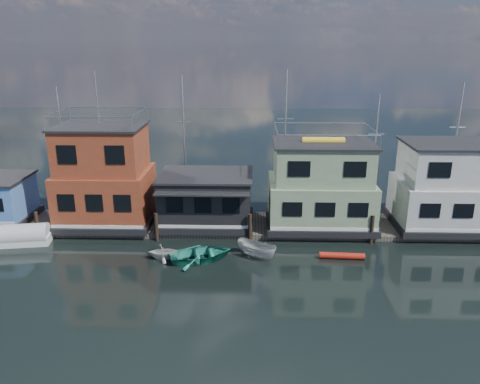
{
  "coord_description": "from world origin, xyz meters",
  "views": [
    {
      "loc": [
        3.15,
        -22.95,
        14.5
      ],
      "look_at": [
        2.18,
        12.0,
        3.0
      ],
      "focal_mm": 35.0,
      "sensor_mm": 36.0,
      "label": 1
    }
  ],
  "objects_px": {
    "houseboat_green": "(321,186)",
    "houseboat_red": "(104,178)",
    "dinghy_teal": "(201,254)",
    "houseboat_white": "(450,187)",
    "tarp_runabout": "(21,236)",
    "red_kayak": "(342,256)",
    "motorboat": "(257,250)",
    "dinghy_white": "(163,251)",
    "houseboat_dark": "(206,199)"
  },
  "relations": [
    {
      "from": "houseboat_red",
      "to": "tarp_runabout",
      "type": "distance_m",
      "value": 7.39
    },
    {
      "from": "houseboat_red",
      "to": "red_kayak",
      "type": "relative_size",
      "value": 3.82
    },
    {
      "from": "tarp_runabout",
      "to": "dinghy_teal",
      "type": "distance_m",
      "value": 13.76
    },
    {
      "from": "tarp_runabout",
      "to": "dinghy_white",
      "type": "height_order",
      "value": "tarp_runabout"
    },
    {
      "from": "houseboat_red",
      "to": "dinghy_white",
      "type": "height_order",
      "value": "houseboat_red"
    },
    {
      "from": "houseboat_green",
      "to": "dinghy_white",
      "type": "relative_size",
      "value": 3.97
    },
    {
      "from": "motorboat",
      "to": "dinghy_white",
      "type": "relative_size",
      "value": 1.49
    },
    {
      "from": "red_kayak",
      "to": "dinghy_teal",
      "type": "bearing_deg",
      "value": -174.03
    },
    {
      "from": "houseboat_green",
      "to": "red_kayak",
      "type": "distance_m",
      "value": 6.47
    },
    {
      "from": "houseboat_green",
      "to": "dinghy_teal",
      "type": "height_order",
      "value": "houseboat_green"
    },
    {
      "from": "houseboat_dark",
      "to": "motorboat",
      "type": "distance_m",
      "value": 7.0
    },
    {
      "from": "motorboat",
      "to": "houseboat_red",
      "type": "bearing_deg",
      "value": 100.39
    },
    {
      "from": "houseboat_green",
      "to": "houseboat_white",
      "type": "relative_size",
      "value": 1.0
    },
    {
      "from": "houseboat_white",
      "to": "motorboat",
      "type": "distance_m",
      "value": 16.24
    },
    {
      "from": "tarp_runabout",
      "to": "dinghy_teal",
      "type": "relative_size",
      "value": 0.98
    },
    {
      "from": "houseboat_white",
      "to": "houseboat_green",
      "type": "bearing_deg",
      "value": 180.0
    },
    {
      "from": "houseboat_red",
      "to": "houseboat_green",
      "type": "height_order",
      "value": "houseboat_red"
    },
    {
      "from": "houseboat_dark",
      "to": "dinghy_white",
      "type": "bearing_deg",
      "value": -113.25
    },
    {
      "from": "red_kayak",
      "to": "houseboat_red",
      "type": "bearing_deg",
      "value": 166.17
    },
    {
      "from": "red_kayak",
      "to": "motorboat",
      "type": "relative_size",
      "value": 0.98
    },
    {
      "from": "houseboat_red",
      "to": "houseboat_dark",
      "type": "bearing_deg",
      "value": -0.14
    },
    {
      "from": "houseboat_dark",
      "to": "red_kayak",
      "type": "bearing_deg",
      "value": -28.96
    },
    {
      "from": "houseboat_white",
      "to": "tarp_runabout",
      "type": "height_order",
      "value": "houseboat_white"
    },
    {
      "from": "houseboat_white",
      "to": "motorboat",
      "type": "xyz_separation_m",
      "value": [
        -15.0,
        -5.47,
        -2.93
      ]
    },
    {
      "from": "houseboat_white",
      "to": "tarp_runabout",
      "type": "xyz_separation_m",
      "value": [
        -32.4,
        -3.65,
        -2.92
      ]
    },
    {
      "from": "houseboat_white",
      "to": "dinghy_white",
      "type": "bearing_deg",
      "value": -164.86
    },
    {
      "from": "houseboat_red",
      "to": "houseboat_white",
      "type": "height_order",
      "value": "houseboat_red"
    },
    {
      "from": "houseboat_red",
      "to": "dinghy_white",
      "type": "relative_size",
      "value": 5.61
    },
    {
      "from": "houseboat_dark",
      "to": "houseboat_white",
      "type": "height_order",
      "value": "houseboat_white"
    },
    {
      "from": "houseboat_red",
      "to": "dinghy_teal",
      "type": "height_order",
      "value": "houseboat_red"
    },
    {
      "from": "tarp_runabout",
      "to": "red_kayak",
      "type": "height_order",
      "value": "tarp_runabout"
    },
    {
      "from": "red_kayak",
      "to": "motorboat",
      "type": "distance_m",
      "value": 5.9
    },
    {
      "from": "red_kayak",
      "to": "dinghy_teal",
      "type": "distance_m",
      "value": 9.73
    },
    {
      "from": "houseboat_white",
      "to": "dinghy_white",
      "type": "distance_m",
      "value": 22.46
    },
    {
      "from": "houseboat_red",
      "to": "dinghy_teal",
      "type": "xyz_separation_m",
      "value": [
        8.16,
        -5.95,
        -3.65
      ]
    },
    {
      "from": "dinghy_white",
      "to": "houseboat_red",
      "type": "bearing_deg",
      "value": 35.39
    },
    {
      "from": "dinghy_teal",
      "to": "dinghy_white",
      "type": "height_order",
      "value": "dinghy_white"
    },
    {
      "from": "houseboat_red",
      "to": "motorboat",
      "type": "height_order",
      "value": "houseboat_red"
    },
    {
      "from": "houseboat_dark",
      "to": "motorboat",
      "type": "height_order",
      "value": "houseboat_dark"
    },
    {
      "from": "houseboat_red",
      "to": "houseboat_green",
      "type": "relative_size",
      "value": 1.41
    },
    {
      "from": "red_kayak",
      "to": "houseboat_dark",
      "type": "bearing_deg",
      "value": 154.27
    },
    {
      "from": "houseboat_green",
      "to": "houseboat_dark",
      "type": "bearing_deg",
      "value": -179.88
    },
    {
      "from": "dinghy_white",
      "to": "dinghy_teal",
      "type": "bearing_deg",
      "value": -101.04
    },
    {
      "from": "houseboat_red",
      "to": "houseboat_green",
      "type": "xyz_separation_m",
      "value": [
        17.0,
        0.0,
        -0.55
      ]
    },
    {
      "from": "houseboat_green",
      "to": "houseboat_red",
      "type": "bearing_deg",
      "value": -180.0
    },
    {
      "from": "tarp_runabout",
      "to": "motorboat",
      "type": "bearing_deg",
      "value": -15.38
    },
    {
      "from": "dinghy_teal",
      "to": "motorboat",
      "type": "bearing_deg",
      "value": -100.45
    },
    {
      "from": "houseboat_white",
      "to": "dinghy_teal",
      "type": "bearing_deg",
      "value": -162.47
    },
    {
      "from": "houseboat_green",
      "to": "dinghy_white",
      "type": "height_order",
      "value": "houseboat_green"
    },
    {
      "from": "dinghy_white",
      "to": "houseboat_white",
      "type": "bearing_deg",
      "value": -82.93
    }
  ]
}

